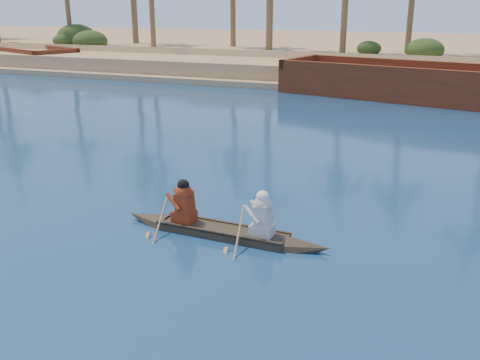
% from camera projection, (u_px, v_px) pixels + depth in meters
% --- Properties ---
extents(sandy_embankment, '(150.00, 51.00, 1.50)m').
position_uv_depth(sandy_embankment, '(342.00, 50.00, 54.13)').
color(sandy_embankment, tan).
rests_on(sandy_embankment, ground).
extents(shrub_cluster, '(100.00, 6.00, 2.40)m').
position_uv_depth(shrub_cluster, '(299.00, 56.00, 40.40)').
color(shrub_cluster, '#1F3312').
rests_on(shrub_cluster, ground).
extents(canoe, '(4.83, 0.76, 1.33)m').
position_uv_depth(canoe, '(222.00, 224.00, 11.54)').
color(canoe, '#3A2E1F').
rests_on(canoe, ground).
extents(barge_left, '(12.05, 7.62, 1.91)m').
position_uv_depth(barge_left, '(24.00, 58.00, 44.79)').
color(barge_left, maroon).
rests_on(barge_left, ground).
extents(barge_mid, '(13.68, 7.00, 2.18)m').
position_uv_depth(barge_mid, '(402.00, 84.00, 29.03)').
color(barge_mid, maroon).
rests_on(barge_mid, ground).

